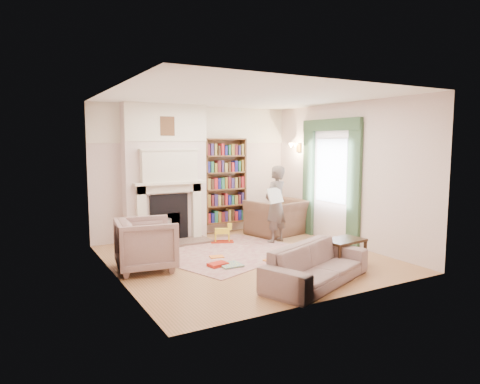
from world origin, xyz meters
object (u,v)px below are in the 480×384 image
man_reading (276,204)px  paraffin_heater (166,233)px  rocking_horse (222,233)px  armchair_reading (277,217)px  bookcase (225,181)px  sofa (317,264)px  armchair_left (146,244)px  coffee_table (343,253)px

man_reading → paraffin_heater: (-2.09, 0.73, -0.51)m
rocking_horse → armchair_reading: bearing=28.3°
bookcase → man_reading: (0.48, -1.33, -0.39)m
armchair_reading → rocking_horse: (-1.44, -0.15, -0.18)m
sofa → paraffin_heater: (-1.17, 3.16, -0.00)m
bookcase → rocking_horse: bearing=-120.2°
armchair_reading → armchair_left: armchair_left is taller
armchair_left → rocking_horse: armchair_left is taller
armchair_left → sofa: bearing=-125.7°
sofa → bookcase: bearing=61.9°
armchair_reading → man_reading: man_reading is taller
armchair_reading → armchair_left: size_ratio=1.28×
armchair_reading → sofa: 3.33m
coffee_table → paraffin_heater: size_ratio=1.27×
man_reading → coffee_table: bearing=68.6°
armchair_left → man_reading: bearing=-70.6°
sofa → armchair_reading: bearing=44.3°
sofa → paraffin_heater: bearing=88.8°
armchair_reading → sofa: size_ratio=0.62×
armchair_reading → rocking_horse: bearing=-6.7°
armchair_left → rocking_horse: size_ratio=2.01×
coffee_table → rocking_horse: bearing=104.9°
sofa → coffee_table: size_ratio=2.72×
coffee_table → bookcase: bearing=90.8°
rocking_horse → paraffin_heater: bearing=-171.9°
armchair_reading → sofa: bearing=53.0°
armchair_left → rocking_horse: 2.16m
sofa → rocking_horse: 2.89m
bookcase → sofa: bearing=-96.7°
bookcase → sofa: bookcase is taller
bookcase → rocking_horse: (-0.51, -0.88, -0.98)m
bookcase → man_reading: bookcase is taller
man_reading → coffee_table: (0.02, -1.97, -0.56)m
man_reading → armchair_reading: bearing=-148.8°
rocking_horse → man_reading: bearing=-2.1°
armchair_left → coffee_table: size_ratio=1.31×
sofa → rocking_horse: (-0.07, 2.88, -0.08)m
coffee_table → paraffin_heater: bearing=120.2°
coffee_table → rocking_horse: 2.62m
paraffin_heater → rocking_horse: paraffin_heater is taller
armchair_reading → coffee_table: bearing=67.8°
bookcase → coffee_table: (0.50, -3.30, -0.95)m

